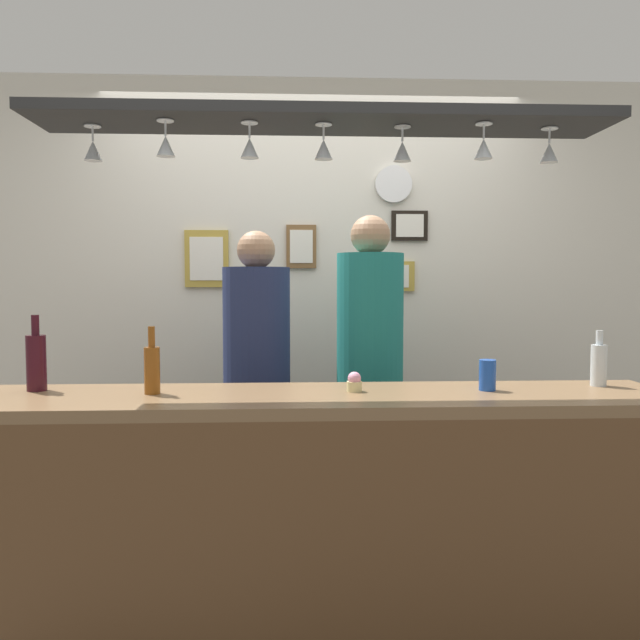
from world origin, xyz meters
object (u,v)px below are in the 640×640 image
at_px(bottle_wine_dark_red, 36,361).
at_px(picture_frame_upper_small, 410,226).
at_px(picture_frame_lower_pair, 390,276).
at_px(wall_clock, 394,184).
at_px(person_left_navy_shirt, 257,360).
at_px(person_right_teal_shirt, 370,349).
at_px(drink_can, 487,375).
at_px(cupcake, 354,382).
at_px(picture_frame_caricature, 207,259).
at_px(bottle_beer_amber_tall, 152,368).
at_px(picture_frame_crest, 301,247).
at_px(bottle_soda_clear, 599,364).

distance_m(bottle_wine_dark_red, picture_frame_upper_small, 2.25).
height_order(picture_frame_lower_pair, wall_clock, wall_clock).
bearing_deg(person_left_navy_shirt, wall_clock, 37.20).
relative_size(person_left_navy_shirt, person_right_teal_shirt, 0.95).
relative_size(drink_can, picture_frame_upper_small, 0.55).
bearing_deg(cupcake, bottle_wine_dark_red, 176.33).
xyz_separation_m(picture_frame_caricature, picture_frame_lower_pair, (1.10, 0.00, -0.10)).
bearing_deg(picture_frame_upper_small, bottle_wine_dark_red, -143.37).
distance_m(drink_can, cupcake, 0.53).
bearing_deg(picture_frame_caricature, person_right_teal_shirt, -33.93).
relative_size(bottle_beer_amber_tall, cupcake, 3.33).
bearing_deg(bottle_wine_dark_red, cupcake, -3.67).
relative_size(bottle_beer_amber_tall, wall_clock, 1.18).
height_order(picture_frame_upper_small, picture_frame_crest, picture_frame_upper_small).
xyz_separation_m(person_right_teal_shirt, picture_frame_crest, (-0.34, 0.61, 0.56)).
relative_size(person_left_navy_shirt, picture_frame_upper_small, 7.46).
relative_size(bottle_wine_dark_red, drink_can, 2.46).
bearing_deg(drink_can, bottle_soda_clear, 9.74).
distance_m(person_right_teal_shirt, wall_clock, 1.13).
relative_size(bottle_soda_clear, wall_clock, 1.05).
xyz_separation_m(drink_can, cupcake, (-0.53, -0.00, -0.03)).
relative_size(cupcake, wall_clock, 0.35).
xyz_separation_m(bottle_beer_amber_tall, picture_frame_caricature, (0.03, 1.38, 0.47)).
bearing_deg(drink_can, bottle_beer_amber_tall, -179.40).
bearing_deg(person_right_teal_shirt, bottle_soda_clear, -37.73).
height_order(picture_frame_upper_small, wall_clock, wall_clock).
bearing_deg(bottle_soda_clear, person_left_navy_shirt, 155.14).
relative_size(bottle_beer_amber_tall, drink_can, 2.13).
height_order(bottle_wine_dark_red, picture_frame_upper_small, picture_frame_upper_small).
bearing_deg(picture_frame_lower_pair, wall_clock, -19.73).
relative_size(bottle_wine_dark_red, picture_frame_upper_small, 1.36).
distance_m(person_right_teal_shirt, picture_frame_crest, 0.89).
bearing_deg(picture_frame_crest, person_right_teal_shirt, -60.87).
xyz_separation_m(bottle_soda_clear, wall_clock, (-0.65, 1.27, 0.92)).
xyz_separation_m(drink_can, picture_frame_upper_small, (-0.06, 1.36, 0.71)).
bearing_deg(cupcake, drink_can, 0.03).
distance_m(person_left_navy_shirt, picture_frame_upper_small, 1.31).
distance_m(bottle_beer_amber_tall, cupcake, 0.78).
distance_m(bottle_beer_amber_tall, picture_frame_upper_small, 1.98).
bearing_deg(cupcake, wall_clock, 74.62).
distance_m(picture_frame_caricature, picture_frame_lower_pair, 1.11).
xyz_separation_m(drink_can, wall_clock, (-0.16, 1.36, 0.95)).
bearing_deg(picture_frame_lower_pair, person_left_navy_shirt, -141.91).
xyz_separation_m(bottle_soda_clear, picture_frame_crest, (-1.20, 1.28, 0.55)).
xyz_separation_m(picture_frame_upper_small, picture_frame_crest, (-0.66, 0.00, -0.13)).
xyz_separation_m(bottle_soda_clear, picture_frame_caricature, (-1.77, 1.28, 0.47)).
bearing_deg(drink_can, picture_frame_caricature, 133.17).
bearing_deg(picture_frame_lower_pair, picture_frame_crest, 180.00).
xyz_separation_m(drink_can, picture_frame_caricature, (-1.28, 1.36, 0.51)).
bearing_deg(person_right_teal_shirt, bottle_wine_dark_red, -154.46).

